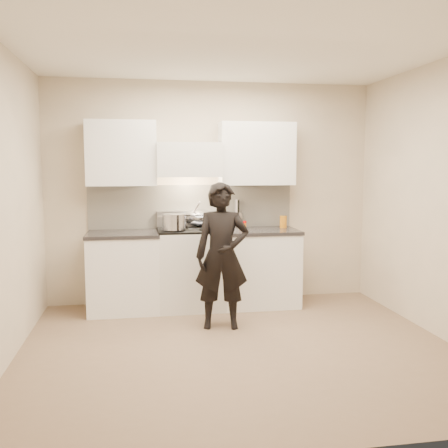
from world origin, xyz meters
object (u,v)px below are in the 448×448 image
object	(u,v)px
stove	(191,268)
wok	(199,217)
counter_right	(259,267)
person	(222,256)
utensil_crock	(237,219)

from	to	relation	value
stove	wok	bearing A→B (deg)	51.33
counter_right	person	bearing A→B (deg)	-126.35
person	counter_right	bearing A→B (deg)	62.01
person	wok	bearing A→B (deg)	106.19
stove	wok	xyz separation A→B (m)	(0.12, 0.14, 0.59)
counter_right	person	world-z (taller)	person
stove	wok	distance (m)	0.62
person	utensil_crock	bearing A→B (deg)	78.96
counter_right	wok	size ratio (longest dim) A/B	1.89
person	stove	bearing A→B (deg)	115.48
utensil_crock	person	distance (m)	1.14
stove	utensil_crock	world-z (taller)	utensil_crock
counter_right	utensil_crock	bearing A→B (deg)	131.76
stove	counter_right	xyz separation A→B (m)	(0.83, 0.00, -0.01)
wok	stove	bearing A→B (deg)	-128.67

